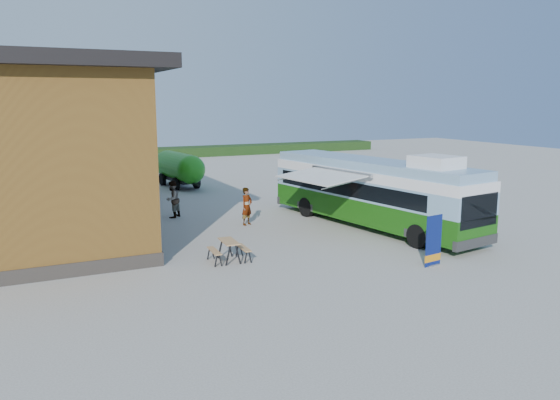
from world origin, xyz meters
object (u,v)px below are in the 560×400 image
bus (372,190)px  picnic_table (229,246)px  banner (433,245)px  person_b (172,199)px  slurry_tanker (179,167)px  person_a (247,206)px

bus → picnic_table: bus is taller
banner → person_b: person_b is taller
bus → picnic_table: (-8.06, -2.47, -1.17)m
person_b → bus: bearing=99.9°
picnic_table → slurry_tanker: size_ratio=0.23×
picnic_table → person_a: size_ratio=0.80×
person_a → person_b: (-2.80, 3.19, 0.04)m
slurry_tanker → banner: bearing=-88.0°
banner → slurry_tanker: slurry_tanker is taller
banner → picnic_table: size_ratio=1.29×
picnic_table → person_a: 6.10m
bus → person_a: bearing=141.9°
picnic_table → person_b: size_ratio=0.76×
bus → slurry_tanker: (-4.98, 15.87, -0.39)m
person_b → picnic_table: bearing=46.6°
banner → slurry_tanker: bearing=89.8°
bus → person_a: size_ratio=6.73×
banner → picnic_table: bearing=141.1°
picnic_table → person_b: person_b is taller
bus → person_a: (-5.17, 2.89, -0.85)m
bus → picnic_table: bearing=-171.9°
bus → person_a: 5.98m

